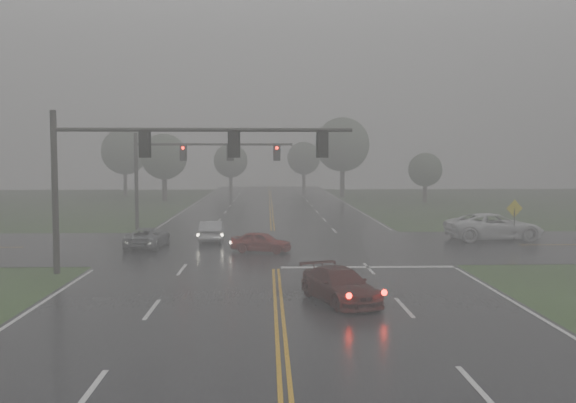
{
  "coord_description": "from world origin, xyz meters",
  "views": [
    {
      "loc": [
        -0.41,
        -16.51,
        5.42
      ],
      "look_at": [
        0.65,
        16.0,
        3.15
      ],
      "focal_mm": 40.0,
      "sensor_mm": 36.0,
      "label": 1
    }
  ],
  "objects_px": {
    "sedan_maroon": "(340,303)",
    "car_grey": "(148,248)",
    "sedan_silver": "(212,242)",
    "pickup_white": "(494,240)",
    "sedan_red": "(261,252)",
    "signal_gantry_far": "(184,162)",
    "signal_gantry_near": "(148,159)"
  },
  "relations": [
    {
      "from": "sedan_red",
      "to": "signal_gantry_far",
      "type": "relative_size",
      "value": 0.29
    },
    {
      "from": "sedan_red",
      "to": "car_grey",
      "type": "height_order",
      "value": "car_grey"
    },
    {
      "from": "sedan_silver",
      "to": "signal_gantry_near",
      "type": "xyz_separation_m",
      "value": [
        -1.96,
        -10.95,
        5.32
      ]
    },
    {
      "from": "sedan_maroon",
      "to": "signal_gantry_near",
      "type": "relative_size",
      "value": 0.31
    },
    {
      "from": "sedan_maroon",
      "to": "pickup_white",
      "type": "height_order",
      "value": "pickup_white"
    },
    {
      "from": "signal_gantry_near",
      "to": "signal_gantry_far",
      "type": "xyz_separation_m",
      "value": [
        -0.69,
        18.44,
        -0.29
      ]
    },
    {
      "from": "sedan_silver",
      "to": "pickup_white",
      "type": "distance_m",
      "value": 18.31
    },
    {
      "from": "pickup_white",
      "to": "signal_gantry_near",
      "type": "height_order",
      "value": "signal_gantry_near"
    },
    {
      "from": "sedan_silver",
      "to": "sedan_red",
      "type": "bearing_deg",
      "value": 122.9
    },
    {
      "from": "car_grey",
      "to": "signal_gantry_near",
      "type": "relative_size",
      "value": 0.31
    },
    {
      "from": "sedan_maroon",
      "to": "sedan_red",
      "type": "relative_size",
      "value": 1.27
    },
    {
      "from": "car_grey",
      "to": "signal_gantry_near",
      "type": "xyz_separation_m",
      "value": [
        1.62,
        -8.26,
        5.32
      ]
    },
    {
      "from": "sedan_maroon",
      "to": "signal_gantry_near",
      "type": "distance_m",
      "value": 11.68
    },
    {
      "from": "sedan_silver",
      "to": "pickup_white",
      "type": "xyz_separation_m",
      "value": [
        18.31,
        0.21,
        0.0
      ]
    },
    {
      "from": "sedan_red",
      "to": "sedan_silver",
      "type": "xyz_separation_m",
      "value": [
        -3.2,
        4.66,
        0.0
      ]
    },
    {
      "from": "pickup_white",
      "to": "signal_gantry_near",
      "type": "relative_size",
      "value": 0.45
    },
    {
      "from": "signal_gantry_near",
      "to": "sedan_silver",
      "type": "bearing_deg",
      "value": 79.85
    },
    {
      "from": "sedan_maroon",
      "to": "car_grey",
      "type": "distance_m",
      "value": 17.65
    },
    {
      "from": "sedan_silver",
      "to": "car_grey",
      "type": "height_order",
      "value": "sedan_silver"
    },
    {
      "from": "sedan_red",
      "to": "sedan_silver",
      "type": "bearing_deg",
      "value": 52.78
    },
    {
      "from": "sedan_maroon",
      "to": "signal_gantry_far",
      "type": "distance_m",
      "value": 26.86
    },
    {
      "from": "car_grey",
      "to": "pickup_white",
      "type": "xyz_separation_m",
      "value": [
        21.89,
        2.89,
        0.0
      ]
    },
    {
      "from": "sedan_red",
      "to": "signal_gantry_far",
      "type": "xyz_separation_m",
      "value": [
        -5.86,
        12.15,
        5.03
      ]
    },
    {
      "from": "signal_gantry_far",
      "to": "signal_gantry_near",
      "type": "bearing_deg",
      "value": -87.85
    },
    {
      "from": "sedan_maroon",
      "to": "signal_gantry_near",
      "type": "xyz_separation_m",
      "value": [
        -8.2,
        6.4,
        5.32
      ]
    },
    {
      "from": "car_grey",
      "to": "signal_gantry_near",
      "type": "height_order",
      "value": "signal_gantry_near"
    },
    {
      "from": "car_grey",
      "to": "signal_gantry_near",
      "type": "distance_m",
      "value": 9.96
    },
    {
      "from": "signal_gantry_near",
      "to": "signal_gantry_far",
      "type": "distance_m",
      "value": 18.46
    },
    {
      "from": "signal_gantry_near",
      "to": "car_grey",
      "type": "bearing_deg",
      "value": 101.09
    },
    {
      "from": "pickup_white",
      "to": "signal_gantry_far",
      "type": "distance_m",
      "value": 22.76
    },
    {
      "from": "sedan_red",
      "to": "signal_gantry_far",
      "type": "distance_m",
      "value": 14.4
    },
    {
      "from": "car_grey",
      "to": "signal_gantry_far",
      "type": "distance_m",
      "value": 11.39
    }
  ]
}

